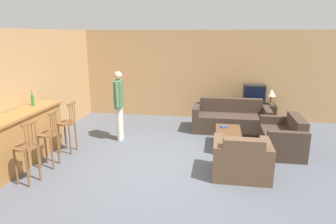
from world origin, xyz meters
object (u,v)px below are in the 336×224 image
Objects in this scene: bar_chair_near at (27,152)px; bar_chair_mid at (48,138)px; bottle at (33,99)px; armchair_near at (241,160)px; loveseat_right at (283,138)px; bar_chair_far at (67,127)px; coffee_table at (228,133)px; couch_far at (230,120)px; tv_unit at (253,113)px; table_lamp at (271,93)px; book_on_table at (224,127)px; tv at (254,94)px; person_by_window at (119,102)px.

bar_chair_mid is (0.00, 0.67, 0.00)m from bar_chair_near.
bar_chair_near is 3.53× the size of bottle.
loveseat_right is at bearing 54.12° from armchair_near.
armchair_near is 3.22× the size of bottle.
bar_chair_far is 1.10× the size of coffee_table.
tv_unit is at bearing 51.44° from couch_far.
bar_chair_mid is 2.54× the size of table_lamp.
armchair_near is (3.61, 0.18, -0.26)m from bar_chair_mid.
bar_chair_far is 0.84× the size of loveseat_right.
coffee_table is 5.12× the size of book_on_table.
tv is (4.16, 3.61, 0.27)m from bar_chair_mid.
couch_far reaches higher than book_on_table.
armchair_near is 2.31× the size of table_lamp.
table_lamp is (4.63, 3.62, 0.32)m from bar_chair_mid.
table_lamp is (1.01, 3.44, 0.58)m from armchair_near.
tv is (0.74, 2.05, 0.50)m from coffee_table.
couch_far is at bearing 23.20° from person_by_window.
couch_far is 2.95m from person_by_window.
bar_chair_mid reaches higher than book_on_table.
armchair_near reaches higher than book_on_table.
bar_chair_near reaches higher than armchair_near.
armchair_near reaches higher than coffee_table.
bar_chair_near is 1.60m from bottle.
bar_chair_far is 0.56× the size of couch_far.
table_lamp is at bearing 29.26° from bottle.
tv is (4.16, 4.29, 0.27)m from bar_chair_near.
bar_chair_far is 0.67× the size of person_by_window.
bar_chair_near is at bearing -135.30° from couch_far.
bottle reaches higher than bar_chair_far.
bottle is 1.59× the size of book_on_table.
bar_chair_far is at bearing -145.37° from tv_unit.
bar_chair_mid reaches higher than loveseat_right.
armchair_near is at bearing -81.97° from coffee_table.
bar_chair_mid is 1.11m from bottle.
coffee_table is (3.42, 2.24, -0.23)m from bar_chair_near.
tv_unit is 6.22× the size of book_on_table.
table_lamp is at bearing 0.00° from tv_unit.
couch_far is 4.79m from bottle.
bottle is at bearing -164.00° from book_on_table.
table_lamp is (4.63, 4.29, 0.32)m from bar_chair_near.
tv_unit is 0.74× the size of person_by_window.
bar_chair_near is 1.10× the size of coffee_table.
bar_chair_far reaches higher than loveseat_right.
bar_chair_far is at bearing -149.61° from couch_far.
bar_chair_near is 2.54× the size of table_lamp.
armchair_near is 0.76× the size of loveseat_right.
tv_unit is (0.65, 0.81, -0.02)m from couch_far.
bar_chair_mid is 5.63× the size of book_on_table.
tv is 1.88× the size of bottle.
bar_chair_mid is 3.63m from armchair_near.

